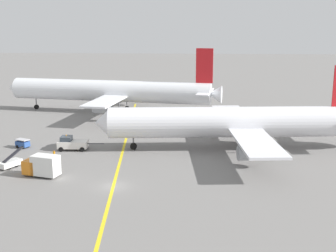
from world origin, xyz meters
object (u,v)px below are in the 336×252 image
airliner_being_pushed (233,122)px  gse_baggage_cart_trailing (23,143)px  gse_belt_loader_portside (10,163)px  ground_crew_ramp_agent_by_cones (54,154)px  airliner_at_gate_left (111,91)px  pushback_tug (72,143)px  ground_crew_marshaller_foreground (37,163)px  gse_catering_truck_tall (42,166)px

airliner_being_pushed → gse_baggage_cart_trailing: 41.39m
gse_belt_loader_portside → gse_baggage_cart_trailing: bearing=102.4°
airliner_being_pushed → gse_belt_loader_portside: bearing=-159.6°
airliner_being_pushed → ground_crew_ramp_agent_by_cones: airliner_being_pushed is taller
airliner_at_gate_left → gse_belt_loader_portside: (-8.07, -48.43, -5.08)m
pushback_tug → ground_crew_marshaller_foreground: size_ratio=5.19×
airliner_being_pushed → gse_belt_loader_portside: size_ratio=10.61×
gse_baggage_cart_trailing → ground_crew_ramp_agent_by_cones: size_ratio=1.94×
pushback_tug → ground_crew_ramp_agent_by_cones: size_ratio=5.51×
ground_crew_ramp_agent_by_cones → ground_crew_marshaller_foreground: size_ratio=0.94×
airliner_at_gate_left → pushback_tug: 37.29m
airliner_being_pushed → ground_crew_marshaller_foreground: airliner_being_pushed is taller
pushback_tug → ground_crew_marshaller_foreground: (-2.73, -11.50, -0.37)m
gse_baggage_cart_trailing → airliner_at_gate_left: bearing=73.5°
gse_catering_truck_tall → ground_crew_marshaller_foreground: bearing=119.4°
airliner_at_gate_left → gse_baggage_cart_trailing: (-10.74, -36.28, -5.04)m
airliner_at_gate_left → gse_catering_truck_tall: airliner_at_gate_left is taller
ground_crew_marshaller_foreground → airliner_at_gate_left: bearing=86.1°
gse_baggage_cart_trailing → pushback_tug: bearing=-4.1°
gse_belt_loader_portside → ground_crew_marshaller_foreground: (4.75, -0.06, 0.07)m
pushback_tug → gse_belt_loader_portside: (-7.48, -11.44, -0.45)m
pushback_tug → ground_crew_ramp_agent_by_cones: 6.31m
airliner_being_pushed → gse_baggage_cart_trailing: airliner_being_pushed is taller
gse_belt_loader_portside → gse_catering_truck_tall: gse_catering_truck_tall is taller
gse_belt_loader_portside → pushback_tug: bearing=56.8°
pushback_tug → gse_catering_truck_tall: bearing=-92.1°
airliner_at_gate_left → ground_crew_ramp_agent_by_cones: 43.44m
gse_belt_loader_portside → airliner_at_gate_left: bearing=80.5°
gse_baggage_cart_trailing → ground_crew_ramp_agent_by_cones: bearing=-38.6°
airliner_at_gate_left → gse_baggage_cart_trailing: airliner_at_gate_left is taller
gse_catering_truck_tall → ground_crew_ramp_agent_by_cones: 9.34m
pushback_tug → gse_catering_truck_tall: size_ratio=1.42×
gse_catering_truck_tall → ground_crew_marshaller_foreground: size_ratio=3.65×
gse_baggage_cart_trailing → ground_crew_marshaller_foreground: bearing=-58.7°
airliner_at_gate_left → gse_baggage_cart_trailing: size_ratio=19.38×
gse_catering_truck_tall → gse_baggage_cart_trailing: bearing=120.8°
gse_baggage_cart_trailing → ground_crew_marshaller_foreground: ground_crew_marshaller_foreground is taller
airliner_at_gate_left → airliner_being_pushed: size_ratio=1.15×
airliner_being_pushed → gse_belt_loader_portside: airliner_being_pushed is taller
gse_belt_loader_portside → ground_crew_ramp_agent_by_cones: size_ratio=3.07×
gse_catering_truck_tall → ground_crew_ramp_agent_by_cones: bearing=96.5°
pushback_tug → gse_belt_loader_portside: 13.67m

